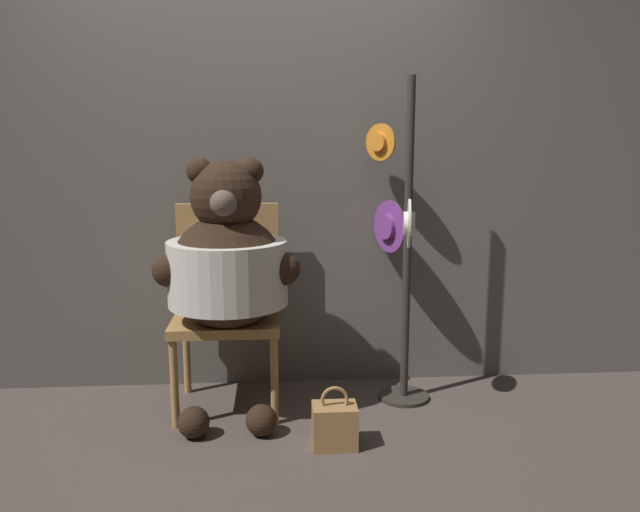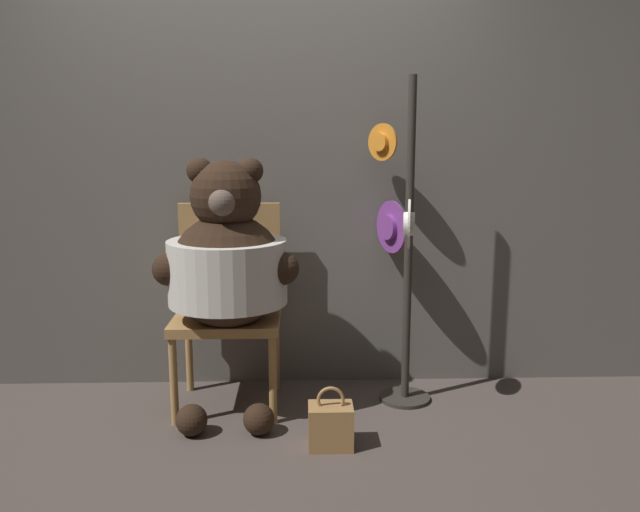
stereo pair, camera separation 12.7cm
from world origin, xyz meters
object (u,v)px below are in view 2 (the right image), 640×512
at_px(teddy_bear, 227,264).
at_px(handbag_on_ground, 331,425).
at_px(chair, 229,297).
at_px(hat_display_rack, 401,251).

height_order(teddy_bear, handbag_on_ground, teddy_bear).
relative_size(chair, teddy_bear, 0.81).
xyz_separation_m(teddy_bear, hat_display_rack, (0.91, 0.16, 0.03)).
bearing_deg(chair, handbag_on_ground, -47.51).
relative_size(chair, handbag_on_ground, 3.62).
bearing_deg(teddy_bear, hat_display_rack, 9.97).
xyz_separation_m(chair, handbag_on_ground, (0.53, -0.58, -0.47)).
relative_size(hat_display_rack, handbag_on_ground, 5.86).
bearing_deg(hat_display_rack, teddy_bear, -170.03).
distance_m(chair, handbag_on_ground, 0.91).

